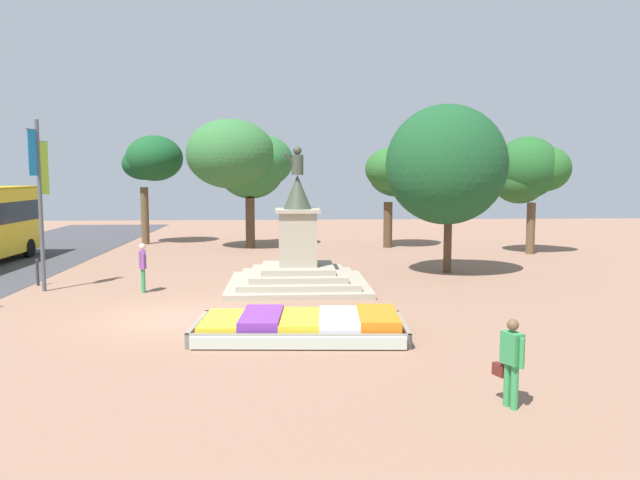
% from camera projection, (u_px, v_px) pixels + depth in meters
% --- Properties ---
extents(ground_plane, '(74.94, 74.94, 0.00)m').
position_uv_depth(ground_plane, '(171.00, 319.00, 17.36)').
color(ground_plane, '#8C6651').
extents(flower_planter, '(5.38, 2.95, 0.59)m').
position_uv_depth(flower_planter, '(303.00, 326.00, 15.50)').
color(flower_planter, '#38281C').
rests_on(flower_planter, ground_plane).
extents(statue_monument, '(4.91, 4.91, 4.98)m').
position_uv_depth(statue_monument, '(298.00, 263.00, 22.13)').
color(statue_monument, '#9F9480').
rests_on(statue_monument, ground_plane).
extents(banner_pole, '(0.28, 1.24, 5.84)m').
position_uv_depth(banner_pole, '(40.00, 196.00, 21.15)').
color(banner_pole, '#4C5156').
rests_on(banner_pole, ground_plane).
extents(pedestrian_with_handbag, '(0.38, 0.70, 1.56)m').
position_uv_depth(pedestrian_with_handbag, '(511.00, 358.00, 10.71)').
color(pedestrian_with_handbag, '#338C4C').
rests_on(pedestrian_with_handbag, ground_plane).
extents(pedestrian_near_planter, '(0.32, 0.55, 1.68)m').
position_uv_depth(pedestrian_near_planter, '(143.00, 264.00, 21.15)').
color(pedestrian_near_planter, '#338C4C').
rests_on(pedestrian_near_planter, ground_plane).
extents(kerb_bollard_north, '(0.12, 0.12, 0.97)m').
position_uv_depth(kerb_bollard_north, '(37.00, 272.00, 22.49)').
color(kerb_bollard_north, '#2D2D33').
rests_on(kerb_bollard_north, ground_plane).
extents(park_tree_far_left, '(5.68, 5.13, 6.92)m').
position_uv_depth(park_tree_far_left, '(244.00, 159.00, 33.55)').
color(park_tree_far_left, '#4C3823').
rests_on(park_tree_far_left, ground_plane).
extents(park_tree_behind_statue, '(4.80, 4.33, 6.74)m').
position_uv_depth(park_tree_behind_statue, '(445.00, 167.00, 24.72)').
color(park_tree_behind_statue, '#4C3823').
rests_on(park_tree_behind_statue, ground_plane).
extents(park_tree_far_right, '(3.74, 3.19, 5.88)m').
position_uv_depth(park_tree_far_right, '(529.00, 172.00, 31.31)').
color(park_tree_far_right, brown).
rests_on(park_tree_far_right, ground_plane).
extents(park_tree_street_side, '(3.47, 3.24, 6.20)m').
position_uv_depth(park_tree_street_side, '(151.00, 161.00, 35.49)').
color(park_tree_street_side, brown).
rests_on(park_tree_street_side, ground_plane).
extents(park_tree_mid_canopy, '(3.51, 3.80, 5.48)m').
position_uv_depth(park_tree_mid_canopy, '(396.00, 172.00, 34.17)').
color(park_tree_mid_canopy, '#4C3823').
rests_on(park_tree_mid_canopy, ground_plane).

